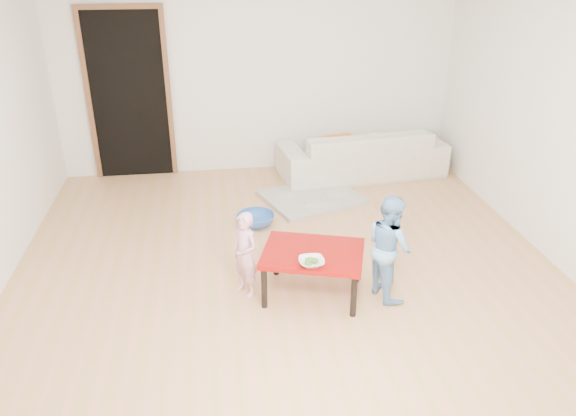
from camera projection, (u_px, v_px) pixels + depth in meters
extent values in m
cube|color=tan|center=(285.00, 261.00, 5.33)|extent=(5.00, 5.00, 0.01)
cube|color=white|center=(258.00, 70.00, 7.02)|extent=(5.00, 0.02, 2.60)
cube|color=white|center=(557.00, 118.00, 5.09)|extent=(0.02, 5.00, 2.60)
imported|color=beige|center=(362.00, 152.00, 7.20)|extent=(2.18, 1.06, 0.61)
cube|color=orange|center=(340.00, 145.00, 6.95)|extent=(0.60, 0.56, 0.13)
imported|color=white|center=(312.00, 262.00, 4.45)|extent=(0.20, 0.20, 0.05)
imported|color=pink|center=(245.00, 255.00, 4.68)|extent=(0.30, 0.33, 0.76)
imported|color=#559DC5|center=(389.00, 246.00, 4.65)|extent=(0.45, 0.52, 0.92)
imported|color=#2E5FAF|center=(256.00, 220.00, 5.99)|extent=(0.40, 0.40, 0.12)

